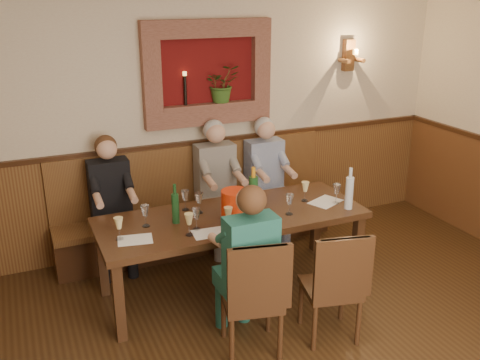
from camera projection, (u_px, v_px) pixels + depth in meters
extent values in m
cube|color=beige|center=(189.00, 117.00, 5.56)|extent=(6.00, 0.04, 2.80)
cube|color=#5A3119|center=(192.00, 194.00, 5.83)|extent=(6.00, 0.04, 1.10)
cube|color=#381E0F|center=(190.00, 143.00, 5.64)|extent=(6.02, 0.06, 0.05)
cube|color=#5A0D0C|center=(207.00, 73.00, 5.47)|extent=(1.00, 0.02, 0.70)
cube|color=#8A5746|center=(207.00, 28.00, 5.28)|extent=(1.36, 0.12, 0.18)
cube|color=#8A5746|center=(209.00, 116.00, 5.58)|extent=(1.36, 0.12, 0.18)
cube|color=#8A5746|center=(151.00, 77.00, 5.21)|extent=(0.18, 0.12, 0.70)
cube|color=#8A5746|center=(260.00, 70.00, 5.65)|extent=(0.18, 0.12, 0.70)
cube|color=#8A5746|center=(209.00, 105.00, 5.54)|extent=(1.00, 0.14, 0.04)
imported|color=#345A1F|center=(222.00, 83.00, 5.53)|extent=(0.35, 0.30, 0.39)
cylinder|color=black|center=(185.00, 91.00, 5.39)|extent=(0.03, 0.03, 0.30)
cylinder|color=#FFBF59|center=(185.00, 74.00, 5.33)|extent=(0.04, 0.04, 0.04)
cube|color=#5A3119|center=(348.00, 55.00, 6.05)|extent=(0.12, 0.08, 0.35)
cylinder|color=#5A3119|center=(344.00, 61.00, 5.97)|extent=(0.05, 0.18, 0.05)
cylinder|color=#5A3119|center=(359.00, 60.00, 6.04)|extent=(0.05, 0.18, 0.05)
cylinder|color=#FFBF59|center=(356.00, 52.00, 5.92)|extent=(0.06, 0.06, 0.06)
cube|color=#3B1F11|center=(232.00, 218.00, 4.80)|extent=(2.40, 0.90, 0.06)
cube|color=#3B1F11|center=(119.00, 302.00, 4.18)|extent=(0.08, 0.08, 0.69)
cube|color=#3B1F11|center=(357.00, 250.00, 5.03)|extent=(0.08, 0.08, 0.69)
cube|color=#3B1F11|center=(102.00, 261.00, 4.82)|extent=(0.08, 0.08, 0.69)
cube|color=#3B1F11|center=(316.00, 220.00, 5.67)|extent=(0.08, 0.08, 0.69)
cube|color=#381E0F|center=(200.00, 231.00, 5.76)|extent=(3.00, 0.40, 0.40)
cube|color=#5A3119|center=(199.00, 212.00, 5.68)|extent=(3.00, 0.45, 0.06)
cube|color=#5A3119|center=(192.00, 175.00, 5.73)|extent=(3.00, 0.06, 0.66)
cube|color=#3B1F11|center=(251.00, 325.00, 4.13)|extent=(0.49, 0.49, 0.41)
cube|color=#3B1F11|center=(251.00, 299.00, 4.05)|extent=(0.51, 0.51, 0.05)
cube|color=#3B1F11|center=(257.00, 280.00, 3.78)|extent=(0.43, 0.13, 0.51)
cube|color=#3B1F11|center=(329.00, 312.00, 4.31)|extent=(0.48, 0.48, 0.40)
cube|color=#3B1F11|center=(330.00, 288.00, 4.23)|extent=(0.50, 0.50, 0.05)
cube|color=#3B1F11|center=(341.00, 269.00, 3.96)|extent=(0.42, 0.13, 0.50)
cube|color=black|center=(117.00, 250.00, 5.29)|extent=(0.39, 0.41, 0.45)
cube|color=black|center=(109.00, 185.00, 5.21)|extent=(0.39, 0.20, 0.51)
sphere|color=#D8A384|center=(107.00, 149.00, 5.05)|extent=(0.19, 0.19, 0.19)
sphere|color=#4C2D19|center=(106.00, 146.00, 5.09)|extent=(0.21, 0.21, 0.21)
cube|color=#5B5553|center=(221.00, 231.00, 5.70)|extent=(0.41, 0.43, 0.45)
cube|color=#5B5553|center=(215.00, 169.00, 5.62)|extent=(0.41, 0.21, 0.54)
sphere|color=#D8A384|center=(216.00, 133.00, 5.45)|extent=(0.20, 0.20, 0.20)
sphere|color=#B2B2B2|center=(214.00, 130.00, 5.49)|extent=(0.22, 0.22, 0.22)
cube|color=navy|center=(269.00, 222.00, 5.92)|extent=(0.40, 0.42, 0.45)
cube|color=navy|center=(264.00, 163.00, 5.84)|extent=(0.40, 0.21, 0.52)
sphere|color=#D8A384|center=(266.00, 130.00, 5.68)|extent=(0.20, 0.20, 0.20)
sphere|color=#B2B2B2|center=(264.00, 127.00, 5.71)|extent=(0.22, 0.22, 0.22)
cube|color=navy|center=(242.00, 312.00, 4.27)|extent=(0.39, 0.41, 0.45)
cube|color=navy|center=(251.00, 249.00, 3.92)|extent=(0.39, 0.20, 0.51)
sphere|color=#D8A384|center=(249.00, 200.00, 3.83)|extent=(0.20, 0.20, 0.20)
sphere|color=#4C2D19|center=(252.00, 200.00, 3.78)|extent=(0.21, 0.21, 0.21)
cylinder|color=red|center=(235.00, 206.00, 4.61)|extent=(0.26, 0.26, 0.28)
cylinder|color=#19471E|center=(253.00, 196.00, 4.73)|extent=(0.09, 0.09, 0.36)
cylinder|color=orange|center=(253.00, 172.00, 4.66)|extent=(0.04, 0.04, 0.09)
cylinder|color=#19471E|center=(175.00, 209.00, 4.58)|extent=(0.07, 0.07, 0.27)
cylinder|color=#19471E|center=(175.00, 189.00, 4.52)|extent=(0.03, 0.03, 0.09)
cylinder|color=silver|center=(349.00, 193.00, 4.87)|extent=(0.08, 0.08, 0.30)
cylinder|color=silver|center=(351.00, 173.00, 4.81)|extent=(0.03, 0.03, 0.09)
cube|color=white|center=(135.00, 240.00, 4.31)|extent=(0.31, 0.24, 0.00)
cube|color=white|center=(258.00, 220.00, 4.67)|extent=(0.36, 0.30, 0.00)
cube|color=white|center=(326.00, 202.00, 5.08)|extent=(0.37, 0.32, 0.00)
cube|color=white|center=(209.00, 233.00, 4.43)|extent=(0.29, 0.22, 0.00)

